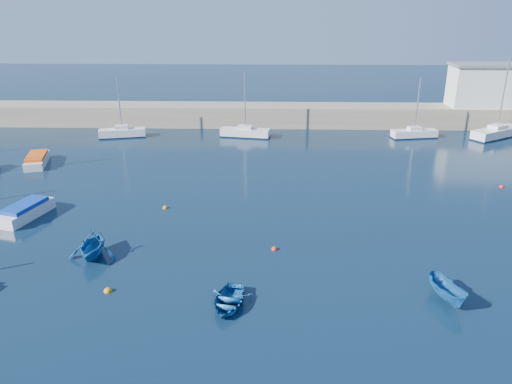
{
  "coord_description": "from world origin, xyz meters",
  "views": [
    {
      "loc": [
        2.23,
        -17.78,
        15.4
      ],
      "look_at": [
        1.25,
        17.7,
        1.6
      ],
      "focal_mm": 35.0,
      "sensor_mm": 36.0,
      "label": 1
    }
  ],
  "objects_px": {
    "harbor_office": "(491,87)",
    "sailboat_8": "(497,132)",
    "dinghy_center": "(228,301)",
    "motorboat_1": "(26,211)",
    "sailboat_7": "(414,133)",
    "sailboat_5": "(122,133)",
    "sailboat_6": "(245,132)",
    "motorboat_2": "(37,160)",
    "dinghy_right": "(447,291)",
    "dinghy_left": "(92,244)"
  },
  "relations": [
    {
      "from": "sailboat_8",
      "to": "motorboat_2",
      "type": "xyz_separation_m",
      "value": [
        -49.95,
        -11.64,
        -0.13
      ]
    },
    {
      "from": "sailboat_7",
      "to": "sailboat_8",
      "type": "xyz_separation_m",
      "value": [
        9.8,
        0.41,
        0.08
      ]
    },
    {
      "from": "sailboat_7",
      "to": "sailboat_8",
      "type": "distance_m",
      "value": 9.81
    },
    {
      "from": "sailboat_8",
      "to": "dinghy_right",
      "type": "distance_m",
      "value": 38.77
    },
    {
      "from": "sailboat_8",
      "to": "dinghy_left",
      "type": "xyz_separation_m",
      "value": [
        -38.04,
        -30.4,
        0.29
      ]
    },
    {
      "from": "sailboat_8",
      "to": "dinghy_right",
      "type": "height_order",
      "value": "sailboat_8"
    },
    {
      "from": "harbor_office",
      "to": "motorboat_1",
      "type": "relative_size",
      "value": 2.03
    },
    {
      "from": "motorboat_1",
      "to": "dinghy_left",
      "type": "distance_m",
      "value": 9.28
    },
    {
      "from": "sailboat_5",
      "to": "dinghy_center",
      "type": "xyz_separation_m",
      "value": [
        15.34,
        -34.48,
        -0.23
      ]
    },
    {
      "from": "sailboat_8",
      "to": "sailboat_5",
      "type": "bearing_deg",
      "value": 58.55
    },
    {
      "from": "sailboat_7",
      "to": "motorboat_1",
      "type": "height_order",
      "value": "sailboat_7"
    },
    {
      "from": "harbor_office",
      "to": "dinghy_left",
      "type": "xyz_separation_m",
      "value": [
        -38.91,
        -35.93,
        -4.2
      ]
    },
    {
      "from": "sailboat_6",
      "to": "dinghy_center",
      "type": "distance_m",
      "value": 35.07
    },
    {
      "from": "sailboat_5",
      "to": "motorboat_2",
      "type": "xyz_separation_m",
      "value": [
        -5.6,
        -10.53,
        -0.09
      ]
    },
    {
      "from": "harbor_office",
      "to": "motorboat_2",
      "type": "distance_m",
      "value": 53.84
    },
    {
      "from": "sailboat_8",
      "to": "dinghy_center",
      "type": "distance_m",
      "value": 45.92
    },
    {
      "from": "harbor_office",
      "to": "sailboat_8",
      "type": "xyz_separation_m",
      "value": [
        -0.87,
        -5.53,
        -4.49
      ]
    },
    {
      "from": "harbor_office",
      "to": "sailboat_5",
      "type": "bearing_deg",
      "value": -171.65
    },
    {
      "from": "sailboat_7",
      "to": "dinghy_right",
      "type": "distance_m",
      "value": 35.14
    },
    {
      "from": "sailboat_6",
      "to": "sailboat_7",
      "type": "height_order",
      "value": "sailboat_6"
    },
    {
      "from": "motorboat_1",
      "to": "dinghy_right",
      "type": "distance_m",
      "value": 29.81
    },
    {
      "from": "sailboat_6",
      "to": "motorboat_2",
      "type": "relative_size",
      "value": 1.46
    },
    {
      "from": "sailboat_7",
      "to": "dinghy_left",
      "type": "xyz_separation_m",
      "value": [
        -28.24,
        -29.99,
        0.36
      ]
    },
    {
      "from": "harbor_office",
      "to": "dinghy_right",
      "type": "relative_size",
      "value": 3.29
    },
    {
      "from": "harbor_office",
      "to": "sailboat_5",
      "type": "distance_m",
      "value": 45.93
    },
    {
      "from": "sailboat_5",
      "to": "dinghy_center",
      "type": "height_order",
      "value": "sailboat_5"
    },
    {
      "from": "motorboat_1",
      "to": "sailboat_5",
      "type": "bearing_deg",
      "value": 103.38
    },
    {
      "from": "harbor_office",
      "to": "dinghy_center",
      "type": "bearing_deg",
      "value": -126.01
    },
    {
      "from": "dinghy_right",
      "to": "harbor_office",
      "type": "bearing_deg",
      "value": 50.53
    },
    {
      "from": "sailboat_6",
      "to": "motorboat_2",
      "type": "distance_m",
      "value": 23.02
    },
    {
      "from": "sailboat_8",
      "to": "dinghy_center",
      "type": "relative_size",
      "value": 2.87
    },
    {
      "from": "motorboat_1",
      "to": "dinghy_left",
      "type": "height_order",
      "value": "dinghy_left"
    },
    {
      "from": "sailboat_8",
      "to": "motorboat_1",
      "type": "relative_size",
      "value": 1.89
    },
    {
      "from": "motorboat_1",
      "to": "sailboat_7",
      "type": "bearing_deg",
      "value": 49.49
    },
    {
      "from": "sailboat_5",
      "to": "dinghy_right",
      "type": "height_order",
      "value": "sailboat_5"
    },
    {
      "from": "harbor_office",
      "to": "sailboat_5",
      "type": "relative_size",
      "value": 1.4
    },
    {
      "from": "sailboat_5",
      "to": "sailboat_6",
      "type": "distance_m",
      "value": 14.58
    },
    {
      "from": "sailboat_8",
      "to": "motorboat_1",
      "type": "height_order",
      "value": "sailboat_8"
    },
    {
      "from": "sailboat_6",
      "to": "sailboat_7",
      "type": "bearing_deg",
      "value": -80.41
    },
    {
      "from": "motorboat_2",
      "to": "sailboat_7",
      "type": "bearing_deg",
      "value": 0.91
    },
    {
      "from": "motorboat_2",
      "to": "dinghy_left",
      "type": "relative_size",
      "value": 1.53
    },
    {
      "from": "sailboat_5",
      "to": "sailboat_6",
      "type": "relative_size",
      "value": 0.94
    },
    {
      "from": "sailboat_5",
      "to": "sailboat_7",
      "type": "bearing_deg",
      "value": -101.99
    },
    {
      "from": "harbor_office",
      "to": "sailboat_6",
      "type": "xyz_separation_m",
      "value": [
        -30.66,
        -6.05,
        -4.55
      ]
    },
    {
      "from": "sailboat_6",
      "to": "dinghy_center",
      "type": "relative_size",
      "value": 2.35
    },
    {
      "from": "motorboat_1",
      "to": "dinghy_left",
      "type": "xyz_separation_m",
      "value": [
        7.09,
        -5.98,
        0.36
      ]
    },
    {
      "from": "dinghy_center",
      "to": "dinghy_left",
      "type": "xyz_separation_m",
      "value": [
        -9.03,
        5.19,
        0.56
      ]
    },
    {
      "from": "harbor_office",
      "to": "sailboat_7",
      "type": "xyz_separation_m",
      "value": [
        -10.67,
        -5.94,
        -4.57
      ]
    },
    {
      "from": "harbor_office",
      "to": "motorboat_2",
      "type": "height_order",
      "value": "harbor_office"
    },
    {
      "from": "dinghy_left",
      "to": "sailboat_5",
      "type": "bearing_deg",
      "value": 100.94
    }
  ]
}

